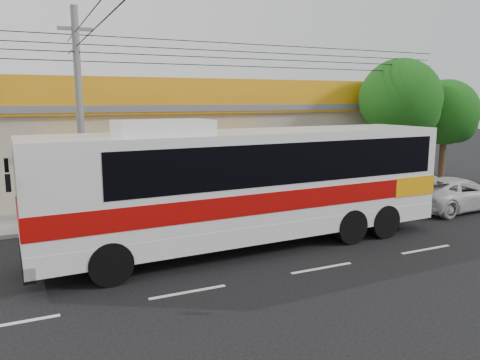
{
  "coord_description": "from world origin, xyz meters",
  "views": [
    {
      "loc": [
        -7.45,
        -13.04,
        4.76
      ],
      "look_at": [
        -0.49,
        2.0,
        1.88
      ],
      "focal_mm": 35.0,
      "sensor_mm": 36.0,
      "label": 1
    }
  ],
  "objects_px": {
    "motorbike_red": "(53,216)",
    "tree_far": "(448,115)",
    "white_car": "(457,193)",
    "tree_near": "(403,102)",
    "coach_bus": "(255,179)",
    "utility_pole": "(76,46)"
  },
  "relations": [
    {
      "from": "coach_bus",
      "to": "white_car",
      "type": "distance_m",
      "value": 10.43
    },
    {
      "from": "motorbike_red",
      "to": "tree_far",
      "type": "height_order",
      "value": "tree_far"
    },
    {
      "from": "tree_near",
      "to": "tree_far",
      "type": "bearing_deg",
      "value": 0.85
    },
    {
      "from": "tree_far",
      "to": "coach_bus",
      "type": "bearing_deg",
      "value": -160.16
    },
    {
      "from": "utility_pole",
      "to": "tree_far",
      "type": "distance_m",
      "value": 19.13
    },
    {
      "from": "tree_near",
      "to": "tree_far",
      "type": "xyz_separation_m",
      "value": [
        3.28,
        0.05,
        -0.67
      ]
    },
    {
      "from": "utility_pole",
      "to": "tree_far",
      "type": "bearing_deg",
      "value": 1.13
    },
    {
      "from": "motorbike_red",
      "to": "tree_near",
      "type": "xyz_separation_m",
      "value": [
        16.81,
        0.58,
        4.0
      ]
    },
    {
      "from": "white_car",
      "to": "utility_pole",
      "type": "bearing_deg",
      "value": 72.45
    },
    {
      "from": "tree_near",
      "to": "white_car",
      "type": "bearing_deg",
      "value": -98.52
    },
    {
      "from": "white_car",
      "to": "tree_far",
      "type": "distance_m",
      "value": 6.61
    },
    {
      "from": "motorbike_red",
      "to": "tree_far",
      "type": "xyz_separation_m",
      "value": [
        20.09,
        0.63,
        3.33
      ]
    },
    {
      "from": "white_car",
      "to": "utility_pole",
      "type": "relative_size",
      "value": 0.15
    },
    {
      "from": "utility_pole",
      "to": "tree_near",
      "type": "distance_m",
      "value": 15.79
    },
    {
      "from": "utility_pole",
      "to": "tree_far",
      "type": "xyz_separation_m",
      "value": [
        18.94,
        0.37,
        -2.67
      ]
    },
    {
      "from": "coach_bus",
      "to": "tree_far",
      "type": "bearing_deg",
      "value": 17.81
    },
    {
      "from": "motorbike_red",
      "to": "white_car",
      "type": "height_order",
      "value": "white_car"
    },
    {
      "from": "motorbike_red",
      "to": "tree_near",
      "type": "bearing_deg",
      "value": -85.0
    },
    {
      "from": "motorbike_red",
      "to": "white_car",
      "type": "distance_m",
      "value": 16.58
    },
    {
      "from": "coach_bus",
      "to": "utility_pole",
      "type": "xyz_separation_m",
      "value": [
        -4.76,
        4.74,
        4.37
      ]
    },
    {
      "from": "utility_pole",
      "to": "white_car",
      "type": "bearing_deg",
      "value": -14.42
    },
    {
      "from": "coach_bus",
      "to": "tree_near",
      "type": "height_order",
      "value": "tree_near"
    }
  ]
}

